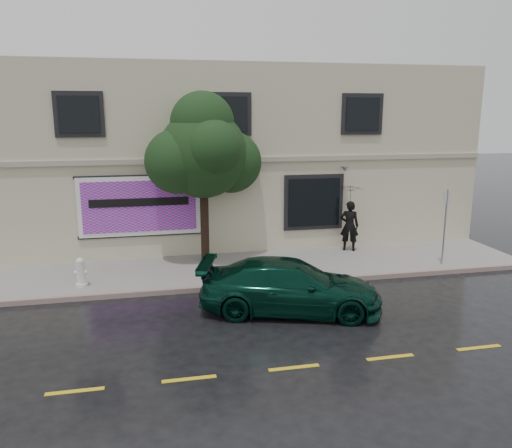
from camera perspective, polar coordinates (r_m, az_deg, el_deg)
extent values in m
plane|color=black|center=(14.05, 0.31, -9.37)|extent=(90.00, 90.00, 0.00)
cube|color=gray|center=(17.02, -2.03, -5.11)|extent=(20.00, 3.50, 0.15)
cube|color=gray|center=(15.39, -0.89, -7.06)|extent=(20.00, 0.18, 0.16)
cube|color=gold|center=(10.97, 4.36, -16.04)|extent=(19.00, 0.12, 0.01)
cube|color=#BBB197|center=(21.97, -4.73, 8.01)|extent=(20.00, 8.00, 7.00)
cube|color=#9E9984|center=(17.97, -3.07, 7.32)|extent=(20.00, 0.12, 0.18)
cube|color=black|center=(18.96, 6.60, 2.50)|extent=(2.30, 0.10, 2.10)
cube|color=black|center=(18.90, 6.65, 2.46)|extent=(2.00, 0.05, 1.80)
cube|color=black|center=(17.76, -19.60, 11.73)|extent=(1.30, 0.05, 1.20)
cube|color=black|center=(17.84, -3.10, 12.42)|extent=(1.30, 0.05, 1.20)
cube|color=black|center=(19.26, 12.11, 12.19)|extent=(1.30, 0.05, 1.20)
cube|color=white|center=(17.95, -13.14, 2.00)|extent=(4.20, 0.06, 2.10)
cube|color=#FF3894|center=(17.91, -13.15, 1.97)|extent=(3.90, 0.04, 1.80)
cube|color=black|center=(18.19, -12.98, -1.24)|extent=(4.30, 0.10, 0.10)
cube|color=black|center=(17.82, -13.31, 5.33)|extent=(4.30, 0.10, 0.10)
cube|color=black|center=(17.85, -13.17, 2.43)|extent=(3.40, 0.02, 0.28)
imported|color=#072E22|center=(13.52, 3.94, -7.11)|extent=(5.25, 3.40, 1.41)
imported|color=black|center=(19.05, 10.63, -0.20)|extent=(0.82, 0.69, 1.90)
imported|color=black|center=(18.80, 10.79, 3.79)|extent=(1.12, 1.12, 0.79)
cylinder|color=black|center=(17.43, -5.88, 0.02)|extent=(0.29, 0.29, 2.65)
sphere|color=black|center=(17.07, -6.06, 7.99)|extent=(2.99, 2.99, 2.99)
cylinder|color=silver|center=(16.02, -19.29, -6.55)|extent=(0.34, 0.34, 0.09)
cylinder|color=silver|center=(15.91, -19.38, -5.34)|extent=(0.25, 0.25, 0.62)
sphere|color=silver|center=(15.80, -19.47, -4.11)|extent=(0.25, 0.25, 0.25)
cylinder|color=silver|center=(15.90, -19.39, -5.24)|extent=(0.36, 0.11, 0.11)
cylinder|color=gray|center=(18.09, 20.75, -0.37)|extent=(0.06, 0.06, 2.60)
cube|color=silver|center=(17.89, 21.01, 2.91)|extent=(0.32, 0.08, 0.42)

